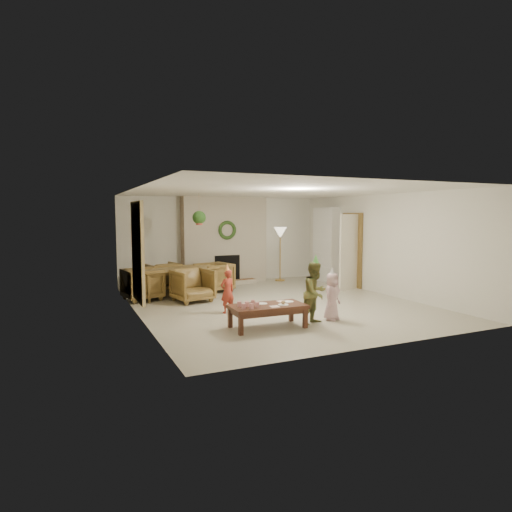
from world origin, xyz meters
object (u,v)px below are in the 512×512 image
child_pink (332,296)px  dining_chair_left (143,284)px  dining_chair_near (193,285)px  dining_table (176,282)px  dining_chair_far (162,277)px  coffee_table_top (268,307)px  dining_chair_right (214,277)px  child_red (227,291)px  child_plaid (315,293)px

child_pink → dining_chair_left: bearing=100.5°
dining_chair_near → dining_table: bearing=90.0°
dining_chair_far → coffee_table_top: 4.54m
dining_chair_right → coffee_table_top: size_ratio=0.62×
child_red → dining_chair_near: bearing=-92.2°
dining_chair_left → child_plaid: size_ratio=0.72×
child_red → dining_table: bearing=-92.6°
dining_chair_near → child_plaid: bearing=-74.4°
dining_chair_left → dining_chair_right: 1.91m
child_pink → coffee_table_top: bearing=150.9°
dining_chair_far → coffee_table_top: (0.91, -4.45, 0.00)m
dining_chair_far → child_plaid: 4.90m
dining_table → child_red: (0.49, -2.25, 0.10)m
dining_chair_far → dining_chair_right: size_ratio=1.00×
dining_chair_right → child_red: 2.53m
dining_table → coffee_table_top: bearing=-90.2°
dining_table → dining_chair_near: bearing=-90.0°
dining_chair_near → child_pink: (1.92, -2.77, 0.07)m
coffee_table_top → dining_chair_far: bearing=103.3°
dining_table → dining_chair_near: size_ratio=2.34×
dining_chair_right → coffee_table_top: dining_chair_right is taller
coffee_table_top → child_pink: (1.36, 0.02, 0.07)m
dining_chair_left → coffee_table_top: bearing=-167.2°
coffee_table_top → dining_chair_right: bearing=87.2°
child_pink → child_red: bearing=109.9°
dining_chair_right → dining_table: bearing=-90.0°
coffee_table_top → dining_chair_near: bearing=103.2°
dining_chair_left → child_plaid: (2.49, -3.54, 0.20)m
dining_chair_left → child_red: 2.47m
dining_chair_near → dining_chair_left: same height
child_red → child_pink: child_pink is taller
dining_chair_far → child_plaid: size_ratio=0.72×
child_plaid → dining_chair_far: bearing=89.4°
child_red → child_plaid: 1.87m
dining_chair_near → dining_chair_far: bearing=90.0°
dining_table → child_plaid: size_ratio=1.69×
child_plaid → dining_chair_left: bearing=102.6°
dining_chair_left → child_red: size_ratio=0.93×
dining_chair_far → dining_chair_right: (1.21, -0.62, 0.00)m
dining_table → child_pink: bearing=-71.5°
dining_table → child_red: bearing=-89.3°
dining_chair_near → dining_chair_far: 1.70m
child_plaid → child_pink: child_plaid is taller
dining_chair_far → child_pink: 4.98m
dining_table → dining_chair_left: bearing=180.0°
dining_chair_right → child_red: size_ratio=0.93×
dining_table → coffee_table_top: (0.74, -3.62, 0.04)m
dining_chair_far → child_plaid: child_plaid is taller
child_red → child_pink: size_ratio=0.98×
dining_table → dining_chair_far: size_ratio=2.34×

